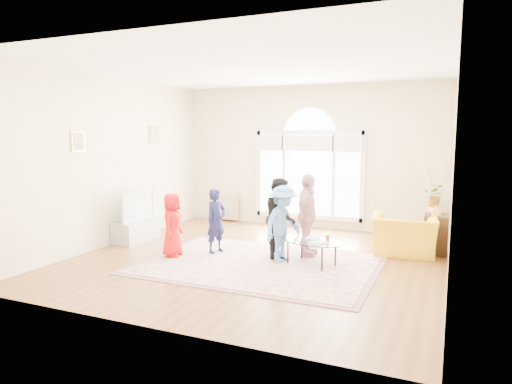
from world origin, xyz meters
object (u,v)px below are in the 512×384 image
at_px(coffee_table, 312,242).
at_px(armchair, 404,235).
at_px(area_rug, 259,264).
at_px(television, 136,205).
at_px(tv_console, 136,230).

relative_size(coffee_table, armchair, 1.12).
height_order(area_rug, armchair, armchair).
bearing_deg(coffee_table, armchair, 64.26).
xyz_separation_m(television, armchair, (5.00, 1.04, -0.37)).
xyz_separation_m(tv_console, television, (0.01, -0.00, 0.51)).
distance_m(television, armchair, 5.12).
bearing_deg(coffee_table, television, -165.44).
xyz_separation_m(television, coffee_table, (3.70, -0.28, -0.32)).
xyz_separation_m(tv_console, armchair, (5.01, 1.04, 0.14)).
bearing_deg(armchair, coffee_table, 39.41).
bearing_deg(tv_console, coffee_table, -4.32).
xyz_separation_m(area_rug, tv_console, (-2.90, 0.56, 0.20)).
xyz_separation_m(coffee_table, armchair, (1.30, 1.32, -0.05)).
bearing_deg(coffee_table, tv_console, -165.43).
distance_m(television, coffee_table, 3.73).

